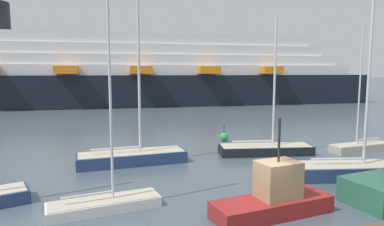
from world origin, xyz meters
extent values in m
plane|color=#4C5B66|center=(0.00, 0.00, 0.00)|extent=(600.00, 600.00, 0.00)
cube|color=white|center=(-6.28, 2.88, 0.22)|extent=(5.09, 2.15, 0.45)
cube|color=beige|center=(-6.28, 2.88, 0.47)|extent=(4.88, 2.01, 0.04)
cylinder|color=silver|center=(-5.89, 2.94, 5.05)|extent=(0.12, 0.12, 9.21)
cylinder|color=silver|center=(-6.99, 2.77, 0.80)|extent=(2.21, 0.42, 0.09)
cube|color=#BCB29E|center=(13.22, 9.31, 0.28)|extent=(5.25, 1.83, 0.57)
cube|color=beige|center=(13.22, 9.31, 0.59)|extent=(5.03, 1.71, 0.04)
cylinder|color=silver|center=(12.81, 9.27, 5.03)|extent=(0.12, 0.12, 8.92)
cylinder|color=silver|center=(13.96, 9.38, 0.92)|extent=(2.31, 0.32, 0.10)
cube|color=black|center=(5.62, 10.40, 0.32)|extent=(7.15, 3.18, 0.65)
cube|color=beige|center=(5.62, 10.40, 0.67)|extent=(6.85, 2.97, 0.04)
cylinder|color=silver|center=(6.17, 10.31, 5.43)|extent=(0.17, 0.17, 9.57)
cylinder|color=silver|center=(4.64, 10.58, 1.00)|extent=(3.08, 0.68, 0.13)
cube|color=navy|center=(7.88, 3.82, 0.39)|extent=(7.28, 3.44, 0.79)
cube|color=beige|center=(7.88, 3.82, 0.81)|extent=(6.97, 3.22, 0.04)
cylinder|color=silver|center=(8.43, 3.70, 5.85)|extent=(0.17, 0.17, 10.14)
cylinder|color=silver|center=(6.88, 4.03, 1.14)|extent=(3.12, 0.78, 0.13)
cube|color=navy|center=(-4.33, 10.36, 0.39)|extent=(7.32, 2.53, 0.77)
cube|color=beige|center=(-4.33, 10.36, 0.79)|extent=(7.02, 2.34, 0.04)
cylinder|color=silver|center=(-3.75, 10.39, 7.54)|extent=(0.17, 0.17, 13.53)
cylinder|color=silver|center=(-5.37, 10.29, 1.12)|extent=(3.25, 0.33, 0.14)
cube|color=maroon|center=(0.68, 0.35, 0.37)|extent=(5.57, 2.43, 0.74)
cube|color=#A3845B|center=(0.95, 0.39, 1.54)|extent=(1.90, 1.52, 1.60)
cylinder|color=#262626|center=(0.95, 0.39, 3.29)|extent=(0.11, 0.11, 1.88)
sphere|color=green|center=(4.35, 15.80, 0.37)|extent=(0.75, 0.75, 0.75)
cylinder|color=black|center=(4.35, 15.80, 1.11)|extent=(0.06, 0.06, 0.72)
cube|color=black|center=(-4.87, 53.20, 2.79)|extent=(102.00, 19.25, 5.58)
cube|color=white|center=(-4.87, 53.20, 6.49)|extent=(93.81, 17.14, 1.83)
cube|color=white|center=(-4.87, 53.20, 8.32)|extent=(88.18, 16.11, 1.83)
cube|color=white|center=(-4.87, 53.20, 10.14)|extent=(82.55, 15.09, 1.83)
cube|color=white|center=(-4.87, 53.20, 11.97)|extent=(76.92, 14.06, 1.83)
cube|color=orange|center=(-11.15, 46.12, 6.49)|extent=(3.79, 3.02, 1.28)
cube|color=orange|center=(0.67, 45.53, 6.49)|extent=(3.79, 3.02, 1.28)
cube|color=orange|center=(12.48, 44.94, 6.49)|extent=(3.79, 3.02, 1.28)
cube|color=orange|center=(24.30, 44.34, 6.49)|extent=(3.79, 3.02, 1.28)
camera|label=1|loc=(-6.41, -12.32, 6.15)|focal=31.90mm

